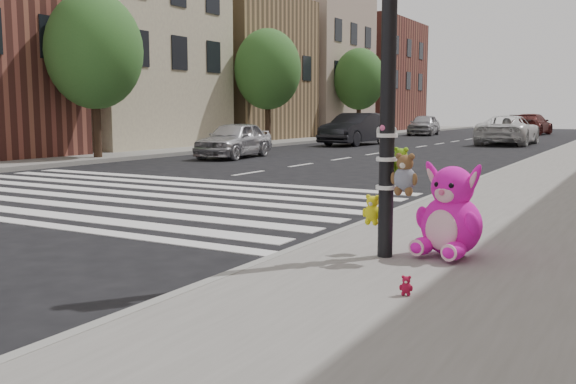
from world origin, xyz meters
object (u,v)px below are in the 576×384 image
Objects in this scene: car_dark_far at (355,129)px; signal_pole at (390,100)px; car_silver_far at (234,140)px; pink_bunny at (450,217)px; car_white_near at (508,130)px; red_teddy at (406,286)px.

signal_pole is at bearing -61.70° from car_dark_far.
car_silver_far is 0.80× the size of car_dark_far.
car_white_near is at bearing 110.83° from pink_bunny.
car_silver_far is at bearing 63.72° from car_white_near.
car_white_near reaches higher than red_teddy.
pink_bunny is 16.81m from car_silver_far.
car_dark_far reaches higher than car_silver_far.
car_white_near is at bearing 36.21° from car_dark_far.
red_teddy is at bearing -62.95° from signal_pole.
red_teddy is (0.10, -1.67, -0.33)m from pink_bunny.
signal_pole is 3.88× the size of pink_bunny.
car_white_near is at bearing 85.83° from red_teddy.
car_dark_far is (-11.06, 24.19, 0.56)m from red_teddy.
signal_pole reaches higher than red_teddy.
car_dark_far is at bearing 101.24° from red_teddy.
car_white_near is at bearing 57.79° from car_silver_far.
red_teddy is at bearing -57.54° from car_silver_far.
car_silver_far is (-10.74, 12.80, -1.15)m from signal_pole.
pink_bunny is 5.94× the size of red_teddy.
car_white_near is (6.49, 4.11, -0.06)m from car_dark_far.
signal_pole reaches higher than car_white_near.
car_dark_far reaches higher than pink_bunny.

